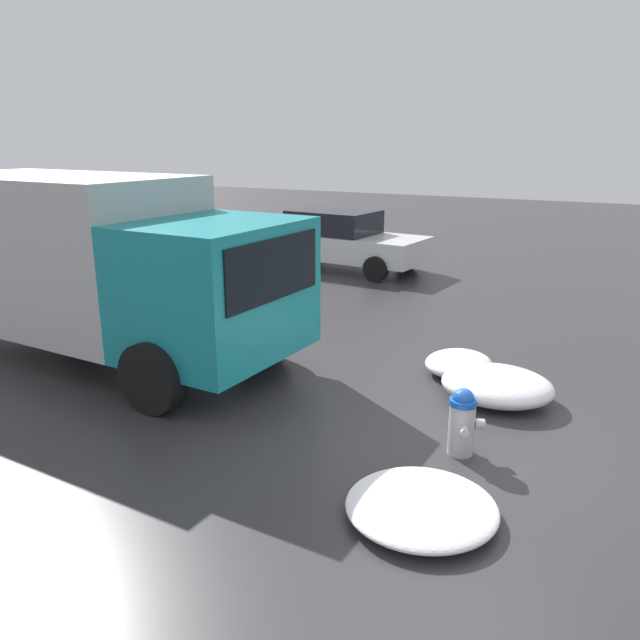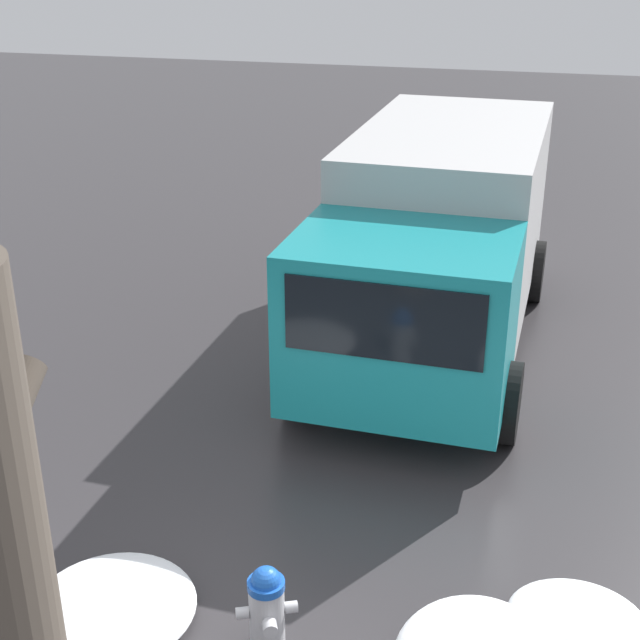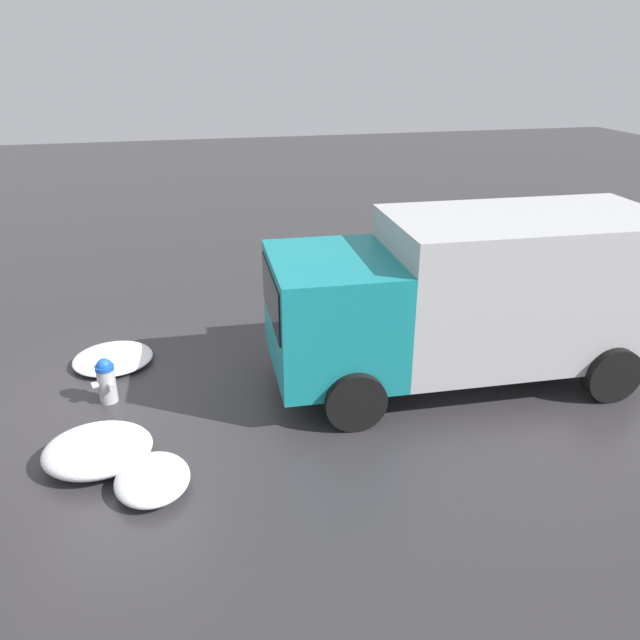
{
  "view_description": "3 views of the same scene",
  "coord_description": "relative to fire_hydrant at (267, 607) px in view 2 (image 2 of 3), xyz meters",
  "views": [
    {
      "loc": [
        -1.51,
        6.0,
        3.24
      ],
      "look_at": [
        2.11,
        -0.78,
        0.99
      ],
      "focal_mm": 35.0,
      "sensor_mm": 36.0,
      "label": 1
    },
    {
      "loc": [
        -5.03,
        -1.7,
        5.15
      ],
      "look_at": [
        3.24,
        0.41,
        1.32
      ],
      "focal_mm": 50.0,
      "sensor_mm": 36.0,
      "label": 2
    },
    {
      "loc": [
        1.28,
        -8.94,
        5.09
      ],
      "look_at": [
        3.44,
        0.25,
        0.93
      ],
      "focal_mm": 35.0,
      "sensor_mm": 36.0,
      "label": 3
    }
  ],
  "objects": [
    {
      "name": "delivery_truck",
      "position": [
        5.79,
        -0.5,
        1.11
      ],
      "size": [
        6.28,
        2.77,
        2.72
      ],
      "rotation": [
        0.0,
        0.0,
        1.53
      ],
      "color": "teal",
      "rests_on": "ground_plane"
    },
    {
      "name": "snow_pile_curbside",
      "position": [
        0.69,
        -2.32,
        -0.23
      ],
      "size": [
        0.93,
        1.09,
        0.29
      ],
      "color": "white",
      "rests_on": "ground_plane"
    },
    {
      "name": "fire_hydrant",
      "position": [
        0.0,
        0.0,
        0.0
      ],
      "size": [
        0.38,
        0.47,
        0.74
      ],
      "rotation": [
        0.0,
        0.0,
        3.56
      ],
      "color": "#B7B7BC",
      "rests_on": "ground_plane"
    },
    {
      "name": "snow_pile_by_hydrant",
      "position": [
        -0.02,
        1.31,
        -0.28
      ],
      "size": [
        1.35,
        1.36,
        0.2
      ],
      "color": "white",
      "rests_on": "ground_plane"
    }
  ]
}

